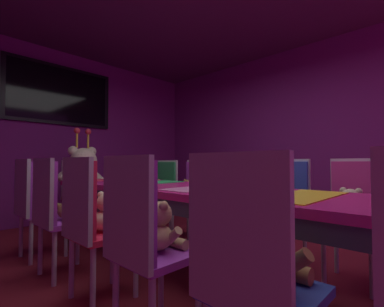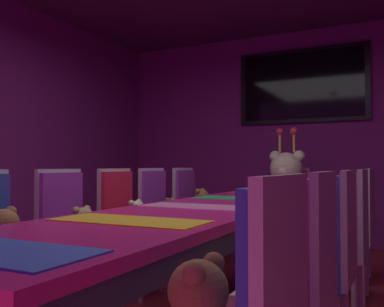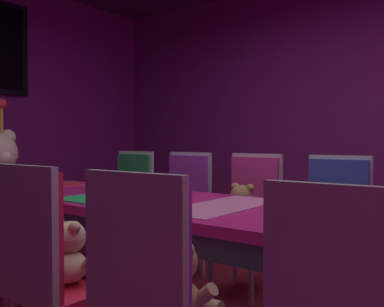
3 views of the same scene
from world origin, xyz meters
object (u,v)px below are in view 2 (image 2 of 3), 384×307
Objects in this scene: chair_left_4 at (159,210)px; chair_right_1 at (304,275)px; chair_right_2 at (333,248)px; teddy_left_2 at (84,231)px; teddy_right_1 at (266,274)px; teddy_left_4 at (172,214)px; teddy_left_1 at (4,243)px; teddy_right_3 at (326,230)px; chair_right_5 at (363,213)px; teddy_left_3 at (137,220)px; teddy_right_5 at (345,215)px; wall_tv at (302,86)px; teddy_right_4 at (339,222)px; teddy_right_2 at (303,245)px; teddy_left_5 at (202,206)px; chair_left_3 at (122,217)px; chair_right_3 at (350,232)px; king_teddy_bear at (286,187)px; chair_right_4 at (359,220)px; chair_left_2 at (67,227)px; throne_chair at (290,202)px; banquet_table at (200,220)px; chair_left_5 at (190,205)px.

chair_left_4 is 2.50m from chair_right_1.
chair_right_2 is (1.73, -1.22, 0.00)m from chair_left_4.
teddy_right_1 reaches higher than teddy_left_2.
teddy_left_4 is 0.28× the size of chair_right_2.
teddy_left_1 reaches higher than teddy_right_3.
chair_right_1 is 1.00× the size of chair_right_5.
teddy_left_2 is 1.54m from teddy_right_1.
teddy_left_3 reaches higher than teddy_right_5.
wall_tv is (-0.85, 1.57, 1.45)m from chair_right_5.
teddy_right_2 is at bearing 89.44° from teddy_right_4.
chair_right_2 reaches higher than teddy_left_5.
chair_left_3 is 1.00× the size of chair_left_4.
teddy_left_5 is 0.34× the size of chair_right_3.
teddy_right_5 is 1.02m from king_teddy_bear.
wall_tv is at bearing -71.34° from teddy_right_4.
chair_left_4 is at bearing -35.15° from chair_right_2.
teddy_left_1 is 1.40m from teddy_right_1.
chair_right_1 is 1.22m from teddy_right_3.
teddy_left_3 is 0.30× the size of chair_left_4.
teddy_left_2 is 1.89m from teddy_right_4.
teddy_left_1 is 0.35× the size of chair_right_4.
chair_left_2 is at bearing -89.80° from chair_left_4.
chair_left_4 is at bearing 96.95° from teddy_left_2.
throne_chair reaches higher than teddy_right_2.
teddy_right_3 reaches higher than teddy_right_5.
teddy_left_5 is at bearing -40.20° from teddy_right_3.
chair_left_4 is 1.00× the size of chair_right_4.
teddy_right_4 is at bearing -90.56° from teddy_right_2.
teddy_right_1 is (1.56, -0.61, -0.01)m from chair_left_2.
chair_right_3 is at bearing 20.40° from banquet_table.
chair_right_3 is at bearing -0.10° from chair_left_3.
teddy_right_2 is at bearing -77.79° from chair_right_1.
teddy_left_4 is 0.28× the size of chair_left_5.
teddy_left_3 is 1.44m from teddy_right_3.
chair_left_5 is 2.12m from chair_right_3.
banquet_table is at bearing 20.40° from chair_right_3.
teddy_right_3 is (1.44, -1.22, 0.00)m from teddy_left_5.
banquet_table is 1.70m from teddy_right_5.
chair_left_2 is at bearing -96.49° from teddy_left_4.
teddy_right_2 is 0.36× the size of king_teddy_bear.
teddy_right_1 is 0.31× the size of chair_right_5.
chair_right_1 is (1.71, -0.61, 0.00)m from chair_left_2.
teddy_right_3 is 3.22m from wall_tv.
chair_right_2 is 1.00× the size of chair_right_3.
chair_left_5 is 1.00× the size of chair_right_1.
teddy_left_3 is 0.30× the size of throne_chair.
chair_left_4 is 3.18× the size of teddy_right_1.
teddy_right_1 is (1.42, -0.61, 0.01)m from teddy_left_2.
teddy_left_1 is 1.18× the size of teddy_left_3.
chair_left_4 is 1.69m from teddy_right_5.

